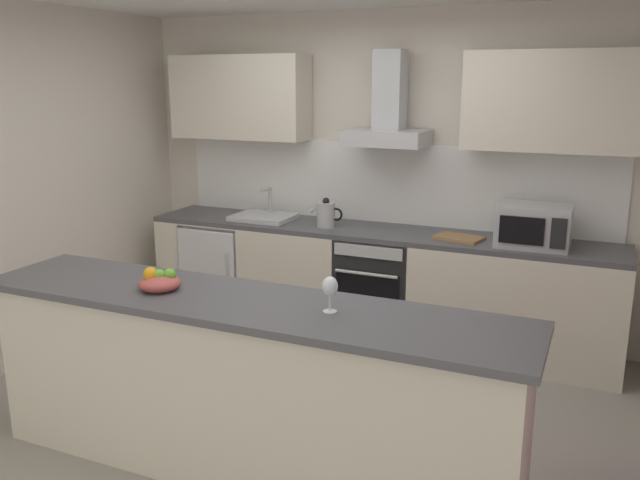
{
  "coord_description": "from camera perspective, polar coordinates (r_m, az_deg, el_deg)",
  "views": [
    {
      "loc": [
        1.67,
        -3.3,
        2.06
      ],
      "look_at": [
        0.01,
        0.47,
        1.05
      ],
      "focal_mm": 36.86,
      "sensor_mm": 36.0,
      "label": 1
    }
  ],
  "objects": [
    {
      "name": "microwave",
      "position": [
        4.89,
        18.06,
        1.17
      ],
      "size": [
        0.5,
        0.38,
        0.3
      ],
      "color": "#B7BABC",
      "rests_on": "counter_back"
    },
    {
      "name": "sink",
      "position": [
        5.59,
        -4.9,
        2.06
      ],
      "size": [
        0.5,
        0.4,
        0.26
      ],
      "color": "silver",
      "rests_on": "counter_back"
    },
    {
      "name": "wall_back",
      "position": [
        5.51,
        5.94,
        5.78
      ],
      "size": [
        5.32,
        0.12,
        2.6
      ],
      "primitive_type": "cube",
      "color": "silver",
      "rests_on": "ground"
    },
    {
      "name": "chopping_board",
      "position": [
        5.0,
        11.96,
        0.19
      ],
      "size": [
        0.38,
        0.29,
        0.02
      ],
      "primitive_type": "cube",
      "rotation": [
        0.0,
        0.0,
        -0.24
      ],
      "color": "#9E7247",
      "rests_on": "counter_back"
    },
    {
      "name": "ground",
      "position": [
        4.24,
        -2.79,
        -15.49
      ],
      "size": [
        5.32,
        4.68,
        0.02
      ],
      "primitive_type": "cube",
      "color": "gray"
    },
    {
      "name": "wall_left",
      "position": [
        5.16,
        -25.7,
        3.94
      ],
      "size": [
        0.12,
        4.68,
        2.6
      ],
      "primitive_type": "cube",
      "color": "silver",
      "rests_on": "ground"
    },
    {
      "name": "counter_island",
      "position": [
        3.54,
        -6.68,
        -12.58
      ],
      "size": [
        2.96,
        0.64,
        0.98
      ],
      "color": "beige",
      "rests_on": "ground"
    },
    {
      "name": "backsplash_tile",
      "position": [
        5.45,
        5.68,
        4.96
      ],
      "size": [
        3.67,
        0.02,
        0.66
      ],
      "primitive_type": "cube",
      "color": "white"
    },
    {
      "name": "upper_cabinets",
      "position": [
        5.24,
        5.31,
        12.08
      ],
      "size": [
        3.75,
        0.32,
        0.7
      ],
      "color": "beige"
    },
    {
      "name": "oven",
      "position": [
        5.3,
        5.15,
        -3.86
      ],
      "size": [
        0.6,
        0.62,
        0.8
      ],
      "color": "slate",
      "rests_on": "ground"
    },
    {
      "name": "kettle",
      "position": [
        5.28,
        0.53,
        2.27
      ],
      "size": [
        0.29,
        0.15,
        0.24
      ],
      "color": "#B7BABC",
      "rests_on": "counter_back"
    },
    {
      "name": "fruit_bowl",
      "position": [
        3.58,
        -13.77,
        -3.53
      ],
      "size": [
        0.22,
        0.22,
        0.13
      ],
      "color": "#B24C47",
      "rests_on": "counter_island"
    },
    {
      "name": "refrigerator",
      "position": [
        5.91,
        -8.33,
        -2.44
      ],
      "size": [
        0.58,
        0.6,
        0.85
      ],
      "color": "white",
      "rests_on": "ground"
    },
    {
      "name": "counter_back",
      "position": [
        5.35,
        4.45,
        -3.78
      ],
      "size": [
        3.8,
        0.6,
        0.9
      ],
      "color": "beige",
      "rests_on": "ground"
    },
    {
      "name": "wine_glass",
      "position": [
        3.12,
        0.87,
        -4.16
      ],
      "size": [
        0.08,
        0.08,
        0.18
      ],
      "color": "silver",
      "rests_on": "counter_island"
    },
    {
      "name": "range_hood",
      "position": [
        5.18,
        5.94,
        10.69
      ],
      "size": [
        0.62,
        0.45,
        0.72
      ],
      "color": "#B7BABC"
    }
  ]
}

